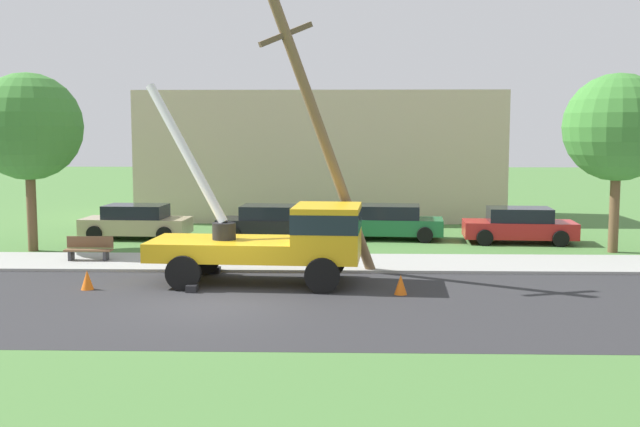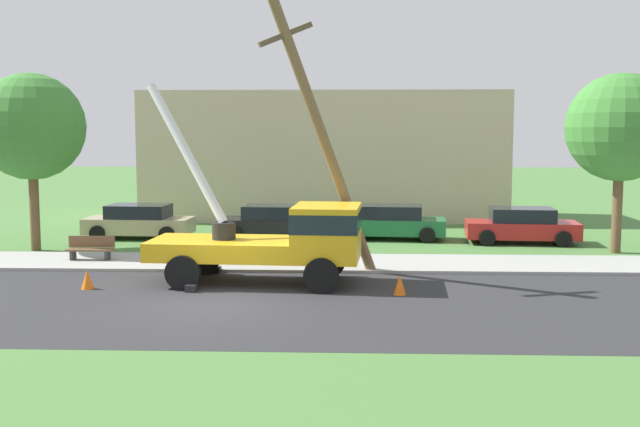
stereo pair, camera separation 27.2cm
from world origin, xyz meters
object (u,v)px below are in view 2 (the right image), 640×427
(park_bench, at_px, (91,249))
(roadside_tree_far, at_px, (621,128))
(parked_sedan_green, at_px, (392,222))
(traffic_cone_behind, at_px, (87,279))
(leaning_utility_pole, at_px, (323,137))
(traffic_cone_ahead, at_px, (400,285))
(parked_sedan_tan, at_px, (139,222))
(parked_sedan_black, at_px, (274,222))
(utility_truck, at_px, (283,236))
(parked_sedan_red, at_px, (522,226))
(roadside_tree_near, at_px, (31,127))

(park_bench, relative_size, roadside_tree_far, 0.24)
(parked_sedan_green, distance_m, roadside_tree_far, 9.55)
(traffic_cone_behind, bearing_deg, leaning_utility_pole, 17.45)
(traffic_cone_ahead, height_order, roadside_tree_far, roadside_tree_far)
(parked_sedan_tan, bearing_deg, parked_sedan_black, -0.76)
(parked_sedan_green, bearing_deg, utility_truck, -111.46)
(traffic_cone_ahead, distance_m, parked_sedan_green, 10.82)
(parked_sedan_black, height_order, park_bench, parked_sedan_black)
(traffic_cone_behind, distance_m, parked_sedan_green, 13.92)
(parked_sedan_black, relative_size, parked_sedan_green, 1.00)
(leaning_utility_pole, distance_m, parked_sedan_black, 9.10)
(parked_sedan_tan, bearing_deg, traffic_cone_behind, -82.73)
(park_bench, bearing_deg, leaning_utility_pole, -15.89)
(utility_truck, height_order, parked_sedan_red, utility_truck)
(utility_truck, height_order, roadside_tree_near, roadside_tree_near)
(parked_sedan_black, xyz_separation_m, roadside_tree_far, (12.96, -2.93, 3.89))
(parked_sedan_red, bearing_deg, traffic_cone_behind, -146.59)
(traffic_cone_behind, relative_size, park_bench, 0.35)
(parked_sedan_red, bearing_deg, parked_sedan_green, 169.88)
(parked_sedan_black, distance_m, park_bench, 8.13)
(parked_sedan_black, relative_size, roadside_tree_near, 0.68)
(traffic_cone_behind, bearing_deg, parked_sedan_red, 33.41)
(utility_truck, xyz_separation_m, park_bench, (-6.93, 3.36, -0.95))
(traffic_cone_behind, bearing_deg, traffic_cone_ahead, -2.61)
(parked_sedan_tan, distance_m, park_bench, 5.82)
(parked_sedan_black, bearing_deg, roadside_tree_near, -159.65)
(park_bench, bearing_deg, utility_truck, -25.85)
(traffic_cone_ahead, bearing_deg, parked_sedan_red, 61.02)
(utility_truck, bearing_deg, parked_sedan_black, 97.36)
(parked_sedan_tan, bearing_deg, parked_sedan_red, -2.64)
(parked_sedan_black, bearing_deg, leaning_utility_pole, -73.95)
(utility_truck, bearing_deg, traffic_cone_ahead, -23.30)
(traffic_cone_ahead, height_order, parked_sedan_red, parked_sedan_red)
(utility_truck, height_order, traffic_cone_ahead, utility_truck)
(leaning_utility_pole, height_order, traffic_cone_ahead, leaning_utility_pole)
(parked_sedan_red, height_order, roadside_tree_far, roadside_tree_far)
(traffic_cone_ahead, relative_size, parked_sedan_tan, 0.12)
(parked_sedan_red, bearing_deg, parked_sedan_black, 176.29)
(park_bench, bearing_deg, parked_sedan_tan, 89.19)
(utility_truck, relative_size, parked_sedan_green, 1.49)
(traffic_cone_behind, xyz_separation_m, parked_sedan_green, (9.23, 10.41, 0.43))
(traffic_cone_ahead, distance_m, park_bench, 11.36)
(utility_truck, distance_m, roadside_tree_far, 13.68)
(leaning_utility_pole, relative_size, park_bench, 5.28)
(parked_sedan_red, bearing_deg, traffic_cone_ahead, -118.98)
(utility_truck, bearing_deg, traffic_cone_behind, -169.39)
(parked_sedan_tan, distance_m, roadside_tree_far, 19.28)
(leaning_utility_pole, bearing_deg, roadside_tree_near, 156.46)
(utility_truck, distance_m, parked_sedan_red, 12.24)
(parked_sedan_green, relative_size, park_bench, 2.84)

